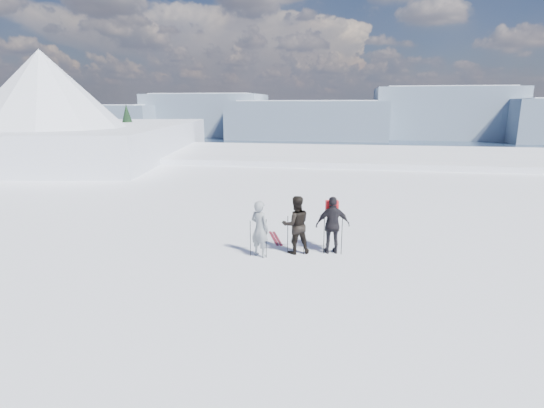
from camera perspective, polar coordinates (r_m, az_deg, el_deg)
The scene contains 9 objects.
lake_basin at distance 43.05m, azimuth 8.66°, elevation -2.37°, with size 820.00×820.00×71.62m.
far_mountain_range at distance 467.33m, azimuth 13.71°, elevation 11.39°, with size 770.00×110.00×53.00m.
near_ridge at distance 49.80m, azimuth -23.45°, elevation 2.37°, with size 31.37×35.68×25.62m.
skier_grey at distance 14.09m, azimuth -1.66°, elevation -3.34°, with size 0.70×0.46×1.91m, color gray.
skier_dark at distance 14.42m, azimuth 3.24°, elevation -2.80°, with size 0.97×0.76×2.00m, color black.
skier_pack at distance 14.53m, azimuth 8.17°, elevation -2.83°, with size 1.16×0.48×1.97m, color black.
backpack at distance 14.48m, azimuth 8.15°, elevation 2.23°, with size 0.42×0.24×0.54m, color red.
ski_poles at distance 14.31m, azimuth 3.19°, elevation -4.41°, with size 3.02×0.77×1.33m.
skis_loose at distance 16.17m, azimuth 0.48°, elevation -4.63°, with size 0.79×1.63×0.03m.
Camera 1 is at (0.66, -11.49, 4.98)m, focal length 28.00 mm.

